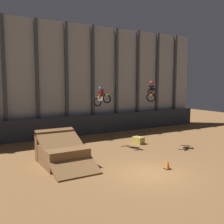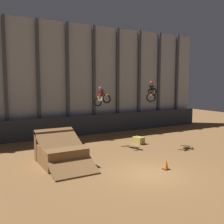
% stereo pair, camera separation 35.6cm
% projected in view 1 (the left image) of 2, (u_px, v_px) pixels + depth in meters
% --- Properties ---
extents(ground_plane, '(60.00, 60.00, 0.00)m').
position_uv_depth(ground_plane, '(150.00, 174.00, 14.56)').
color(ground_plane, olive).
extents(arena_back_wall, '(32.00, 0.40, 10.66)m').
position_uv_depth(arena_back_wall, '(66.00, 80.00, 24.89)').
color(arena_back_wall, '#A3A8B2').
rests_on(arena_back_wall, ground_plane).
extents(lower_barrier, '(31.36, 0.20, 1.90)m').
position_uv_depth(lower_barrier, '(71.00, 126.00, 24.52)').
color(lower_barrier, '#2D333D').
rests_on(lower_barrier, ground_plane).
extents(dirt_ramp, '(2.56, 4.50, 2.09)m').
position_uv_depth(dirt_ramp, '(61.00, 152.00, 16.35)').
color(dirt_ramp, brown).
rests_on(dirt_ramp, ground_plane).
extents(rider_bike_left_air, '(0.82, 1.74, 1.60)m').
position_uv_depth(rider_bike_left_air, '(102.00, 97.00, 20.24)').
color(rider_bike_left_air, black).
extents(rider_bike_right_air, '(1.65, 1.72, 1.63)m').
position_uv_depth(rider_bike_right_air, '(151.00, 92.00, 20.22)').
color(rider_bike_right_air, black).
extents(traffic_cone_near_ramp, '(0.36, 0.36, 0.58)m').
position_uv_depth(traffic_cone_near_ramp, '(168.00, 164.00, 15.27)').
color(traffic_cone_near_ramp, black).
rests_on(traffic_cone_near_ramp, ground_plane).
extents(hay_bale_trackside, '(0.76, 1.00, 0.57)m').
position_uv_depth(hay_bale_trackside, '(138.00, 140.00, 21.73)').
color(hay_bale_trackside, '#CCB751').
rests_on(hay_bale_trackside, ground_plane).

